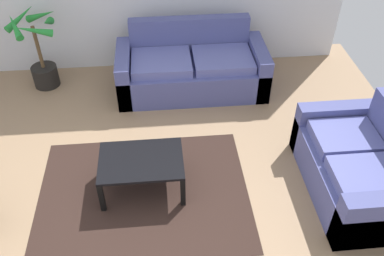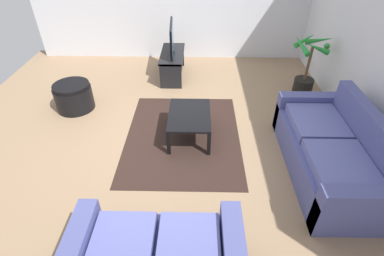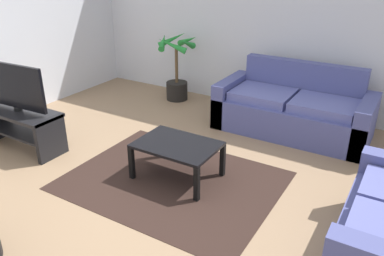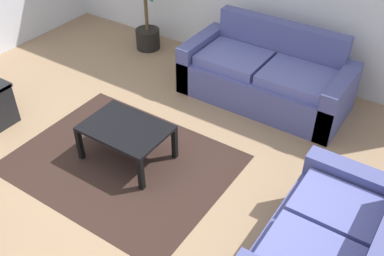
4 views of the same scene
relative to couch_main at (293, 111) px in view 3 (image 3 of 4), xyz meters
name	(u,v)px [view 3 (image 3 of 4)]	position (x,y,z in m)	size (l,w,h in m)	color
ground_plane	(147,197)	(-0.74, -2.28, -0.30)	(6.60, 6.60, 0.00)	#937556
wall_back	(266,19)	(-0.74, 0.72, 1.05)	(6.00, 0.06, 2.70)	silver
couch_main	(293,111)	(0.00, 0.00, 0.00)	(2.00, 0.90, 0.90)	#4C518C
tv_stand	(21,123)	(-2.72, -2.20, 0.02)	(1.10, 0.45, 0.50)	black
tv	(14,86)	(-2.72, -2.20, 0.50)	(0.95, 0.10, 0.58)	black
coffee_table	(177,148)	(-0.69, -1.80, 0.05)	(0.86, 0.60, 0.41)	black
area_rug	(173,180)	(-0.69, -1.90, -0.30)	(2.20, 1.70, 0.01)	black
potted_palm	(177,72)	(-2.04, 0.27, 0.16)	(0.69, 0.71, 1.09)	black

